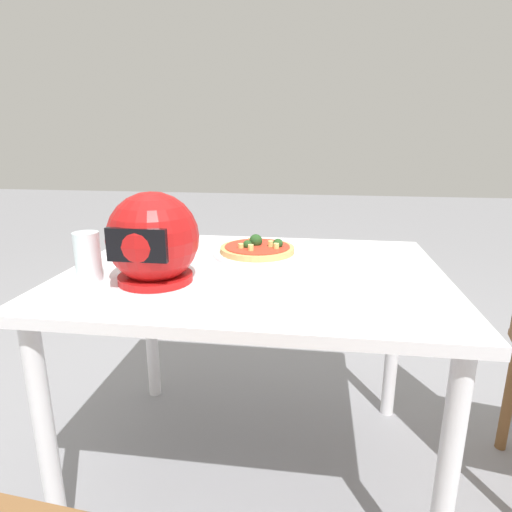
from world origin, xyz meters
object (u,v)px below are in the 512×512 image
pizza (258,248)px  motorcycle_helmet (153,240)px  dining_table (255,296)px  drinking_glass (88,256)px

pizza → motorcycle_helmet: motorcycle_helmet is taller
dining_table → drinking_glass: size_ratio=8.20×
motorcycle_helmet → drinking_glass: motorcycle_helmet is taller
drinking_glass → motorcycle_helmet: bearing=-175.9°
pizza → drinking_glass: size_ratio=1.82×
motorcycle_helmet → drinking_glass: (0.18, 0.01, -0.05)m
pizza → motorcycle_helmet: (0.24, 0.30, 0.09)m
dining_table → motorcycle_helmet: 0.35m
pizza → drinking_glass: bearing=36.1°
dining_table → drinking_glass: 0.49m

